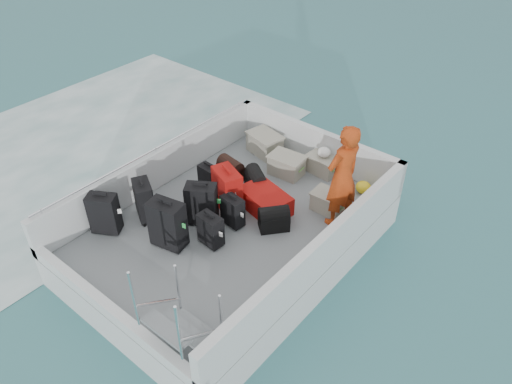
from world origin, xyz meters
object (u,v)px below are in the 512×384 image
at_px(suitcase_0, 104,214).
at_px(suitcase_3, 168,225).
at_px(crate_0, 265,144).
at_px(suitcase_1, 144,201).
at_px(suitcase_4, 202,204).
at_px(crate_1, 286,166).
at_px(suitcase_8, 265,201).
at_px(suitcase_5, 227,190).
at_px(passenger, 342,177).
at_px(crate_3, 328,202).
at_px(suitcase_6, 211,230).
at_px(suitcase_2, 209,179).
at_px(suitcase_7, 233,211).
at_px(crate_2, 323,165).

relative_size(suitcase_0, suitcase_3, 0.87).
bearing_deg(crate_0, suitcase_3, -79.93).
bearing_deg(suitcase_3, suitcase_1, 153.46).
distance_m(suitcase_4, crate_1, 2.00).
height_order(suitcase_3, suitcase_8, suitcase_3).
bearing_deg(suitcase_5, suitcase_1, -108.29).
bearing_deg(suitcase_3, suitcase_8, 58.15).
bearing_deg(suitcase_0, crate_0, 51.17).
bearing_deg(passenger, suitcase_4, -35.77).
bearing_deg(crate_0, crate_3, -20.17).
xyz_separation_m(suitcase_6, crate_3, (0.94, 1.87, -0.12)).
bearing_deg(suitcase_1, suitcase_3, 14.25).
distance_m(suitcase_2, suitcase_7, 1.03).
bearing_deg(crate_0, suitcase_7, -64.42).
xyz_separation_m(suitcase_3, crate_3, (1.42, 2.30, -0.25)).
relative_size(suitcase_4, suitcase_7, 1.35).
height_order(suitcase_1, crate_0, suitcase_1).
relative_size(suitcase_5, suitcase_7, 1.39).
xyz_separation_m(suitcase_5, crate_2, (0.66, 1.91, -0.21)).
bearing_deg(crate_2, suitcase_2, -124.96).
xyz_separation_m(suitcase_3, suitcase_4, (0.01, 0.72, -0.04)).
height_order(suitcase_2, crate_1, suitcase_2).
bearing_deg(suitcase_6, suitcase_3, -134.68).
bearing_deg(suitcase_8, suitcase_0, 155.14).
xyz_separation_m(suitcase_3, passenger, (1.70, 2.16, 0.49)).
bearing_deg(suitcase_3, crate_3, 46.11).
xyz_separation_m(crate_2, passenger, (0.97, -1.02, 0.73)).
height_order(suitcase_8, crate_3, suitcase_8).
height_order(suitcase_0, passenger, passenger).
height_order(suitcase_5, suitcase_8, suitcase_5).
height_order(suitcase_2, suitcase_3, suitcase_3).
distance_m(suitcase_3, suitcase_6, 0.66).
relative_size(crate_1, passenger, 0.34).
bearing_deg(suitcase_5, crate_3, 58.55).
distance_m(suitcase_8, crate_0, 1.78).
bearing_deg(passenger, suitcase_2, -57.37).
distance_m(crate_1, crate_2, 0.69).
bearing_deg(suitcase_2, suitcase_5, -11.23).
relative_size(suitcase_1, suitcase_7, 1.28).
height_order(suitcase_0, crate_1, suitcase_0).
xyz_separation_m(suitcase_8, crate_2, (0.14, 1.54, -0.01)).
xyz_separation_m(suitcase_3, crate_1, (0.24, 2.70, -0.22)).
bearing_deg(suitcase_6, suitcase_1, -166.33).
distance_m(suitcase_6, suitcase_7, 0.57).
bearing_deg(crate_1, suitcase_6, -83.80).
xyz_separation_m(suitcase_5, crate_1, (0.16, 1.44, -0.19)).
bearing_deg(crate_1, suitcase_1, -112.51).
relative_size(suitcase_3, suitcase_7, 1.51).
relative_size(suitcase_4, passenger, 0.41).
distance_m(suitcase_0, suitcase_7, 2.03).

